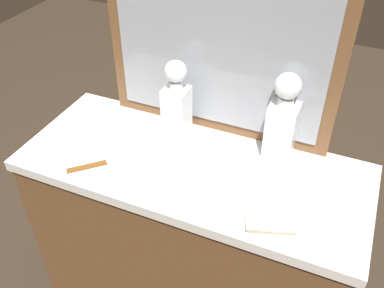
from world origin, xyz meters
name	(u,v)px	position (x,y,z in m)	size (l,w,h in m)	color
dresser	(192,247)	(0.00, 0.00, 0.41)	(1.11, 0.46, 0.82)	brown
dresser_mirror	(220,33)	(0.00, 0.21, 1.18)	(0.77, 0.03, 0.71)	brown
crystal_decanter_far_left	(176,108)	(-0.11, 0.12, 0.94)	(0.08, 0.08, 0.28)	white
crystal_decanter_right	(282,124)	(0.24, 0.16, 0.94)	(0.09, 0.09, 0.29)	white
crystal_tumbler_far_right	(143,144)	(-0.16, -0.02, 0.87)	(0.08, 0.08, 0.10)	white
silver_brush_front	(271,224)	(0.30, -0.16, 0.84)	(0.15, 0.10, 0.02)	#B7A88C
porcelain_dish	(211,171)	(0.07, -0.02, 0.83)	(0.08, 0.08, 0.01)	silver
tortoiseshell_comb	(87,167)	(-0.30, -0.15, 0.83)	(0.10, 0.10, 0.01)	brown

